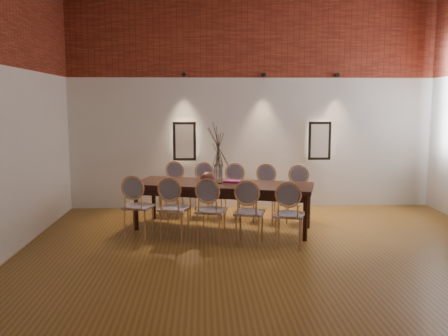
{
  "coord_description": "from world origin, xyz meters",
  "views": [
    {
      "loc": [
        -0.96,
        -5.6,
        2.01
      ],
      "look_at": [
        -0.64,
        1.46,
        1.05
      ],
      "focal_mm": 38.0,
      "sensor_mm": 36.0,
      "label": 1
    }
  ],
  "objects_px": {
    "book": "(232,181)",
    "chair_near_a": "(139,206)",
    "chair_near_c": "(211,210)",
    "chair_far_a": "(171,189)",
    "chair_near_d": "(249,212)",
    "bowl": "(208,178)",
    "chair_near_e": "(289,214)",
    "chair_far_d": "(265,193)",
    "chair_near_b": "(174,208)",
    "chair_far_c": "(233,192)",
    "vase": "(218,174)",
    "chair_far_b": "(202,191)",
    "dining_table": "(223,206)",
    "chair_far_e": "(298,195)"
  },
  "relations": [
    {
      "from": "vase",
      "to": "chair_far_c",
      "type": "bearing_deg",
      "value": 68.0
    },
    {
      "from": "chair_near_b",
      "to": "chair_near_d",
      "type": "distance_m",
      "value": 1.13
    },
    {
      "from": "chair_near_c",
      "to": "chair_far_c",
      "type": "relative_size",
      "value": 1.0
    },
    {
      "from": "chair_far_b",
      "to": "chair_near_c",
      "type": "bearing_deg",
      "value": 111.07
    },
    {
      "from": "chair_near_c",
      "to": "bowl",
      "type": "distance_m",
      "value": 0.81
    },
    {
      "from": "chair_far_c",
      "to": "chair_far_d",
      "type": "distance_m",
      "value": 0.57
    },
    {
      "from": "vase",
      "to": "chair_far_a",
      "type": "bearing_deg",
      "value": 129.2
    },
    {
      "from": "chair_near_d",
      "to": "bowl",
      "type": "distance_m",
      "value": 1.12
    },
    {
      "from": "chair_near_a",
      "to": "chair_far_a",
      "type": "xyz_separation_m",
      "value": [
        0.4,
        1.41,
        0.0
      ]
    },
    {
      "from": "bowl",
      "to": "chair_near_d",
      "type": "bearing_deg",
      "value": -56.45
    },
    {
      "from": "bowl",
      "to": "book",
      "type": "relative_size",
      "value": 0.92
    },
    {
      "from": "chair_far_d",
      "to": "chair_far_b",
      "type": "bearing_deg",
      "value": -0.0
    },
    {
      "from": "chair_far_b",
      "to": "chair_near_a",
      "type": "bearing_deg",
      "value": 68.93
    },
    {
      "from": "chair_far_a",
      "to": "chair_far_c",
      "type": "relative_size",
      "value": 1.0
    },
    {
      "from": "chair_far_c",
      "to": "book",
      "type": "distance_m",
      "value": 0.69
    },
    {
      "from": "dining_table",
      "to": "vase",
      "type": "distance_m",
      "value": 0.53
    },
    {
      "from": "book",
      "to": "chair_far_b",
      "type": "bearing_deg",
      "value": 122.91
    },
    {
      "from": "chair_near_e",
      "to": "vase",
      "type": "xyz_separation_m",
      "value": [
        -0.96,
        1.04,
        0.43
      ]
    },
    {
      "from": "chair_near_d",
      "to": "book",
      "type": "xyz_separation_m",
      "value": [
        -0.19,
        0.95,
        0.3
      ]
    },
    {
      "from": "dining_table",
      "to": "chair_far_e",
      "type": "xyz_separation_m",
      "value": [
        1.29,
        0.4,
        0.09
      ]
    },
    {
      "from": "book",
      "to": "vase",
      "type": "bearing_deg",
      "value": -164.07
    },
    {
      "from": "chair_far_a",
      "to": "chair_near_d",
      "type": "bearing_deg",
      "value": 139.14
    },
    {
      "from": "chair_near_e",
      "to": "chair_far_d",
      "type": "xyz_separation_m",
      "value": [
        -0.14,
        1.57,
        0.0
      ]
    },
    {
      "from": "dining_table",
      "to": "chair_far_e",
      "type": "height_order",
      "value": "chair_far_e"
    },
    {
      "from": "chair_near_e",
      "to": "chair_far_e",
      "type": "relative_size",
      "value": 1.0
    },
    {
      "from": "chair_far_d",
      "to": "chair_near_d",
      "type": "bearing_deg",
      "value": 90.0
    },
    {
      "from": "chair_near_b",
      "to": "bowl",
      "type": "xyz_separation_m",
      "value": [
        0.51,
        0.57,
        0.37
      ]
    },
    {
      "from": "chair_far_c",
      "to": "bowl",
      "type": "bearing_deg",
      "value": 73.34
    },
    {
      "from": "vase",
      "to": "book",
      "type": "relative_size",
      "value": 1.15
    },
    {
      "from": "chair_far_a",
      "to": "chair_near_a",
      "type": "bearing_deg",
      "value": 90.0
    },
    {
      "from": "chair_near_c",
      "to": "bowl",
      "type": "xyz_separation_m",
      "value": [
        -0.04,
        0.72,
        0.37
      ]
    },
    {
      "from": "chair_near_a",
      "to": "chair_near_b",
      "type": "bearing_deg",
      "value": 0.0
    },
    {
      "from": "chair_near_a",
      "to": "vase",
      "type": "height_order",
      "value": "vase"
    },
    {
      "from": "chair_far_a",
      "to": "chair_near_b",
      "type": "bearing_deg",
      "value": 111.07
    },
    {
      "from": "book",
      "to": "chair_near_a",
      "type": "bearing_deg",
      "value": -161.53
    },
    {
      "from": "dining_table",
      "to": "chair_far_a",
      "type": "bearing_deg",
      "value": 147.02
    },
    {
      "from": "vase",
      "to": "book",
      "type": "distance_m",
      "value": 0.28
    },
    {
      "from": "chair_far_d",
      "to": "dining_table",
      "type": "bearing_deg",
      "value": 52.38
    },
    {
      "from": "chair_near_d",
      "to": "chair_far_e",
      "type": "distance_m",
      "value": 1.58
    },
    {
      "from": "chair_near_b",
      "to": "dining_table",
      "type": "bearing_deg",
      "value": 52.38
    },
    {
      "from": "dining_table",
      "to": "chair_far_d",
      "type": "xyz_separation_m",
      "value": [
        0.75,
        0.55,
        0.09
      ]
    },
    {
      "from": "dining_table",
      "to": "chair_far_b",
      "type": "relative_size",
      "value": 3.01
    },
    {
      "from": "dining_table",
      "to": "chair_near_b",
      "type": "xyz_separation_m",
      "value": [
        -0.75,
        -0.55,
        0.09
      ]
    },
    {
      "from": "chair_near_b",
      "to": "chair_far_c",
      "type": "xyz_separation_m",
      "value": [
        0.95,
        1.26,
        0.0
      ]
    },
    {
      "from": "chair_near_d",
      "to": "chair_far_a",
      "type": "bearing_deg",
      "value": 139.14
    },
    {
      "from": "chair_near_c",
      "to": "chair_far_e",
      "type": "distance_m",
      "value": 1.86
    },
    {
      "from": "chair_far_a",
      "to": "vase",
      "type": "relative_size",
      "value": 3.13
    },
    {
      "from": "chair_near_c",
      "to": "chair_far_a",
      "type": "xyz_separation_m",
      "value": [
        -0.69,
        1.73,
        0.0
      ]
    },
    {
      "from": "chair_near_b",
      "to": "chair_far_e",
      "type": "relative_size",
      "value": 1.0
    },
    {
      "from": "chair_far_b",
      "to": "book",
      "type": "relative_size",
      "value": 3.62
    }
  ]
}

